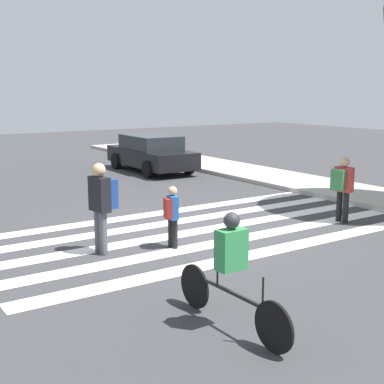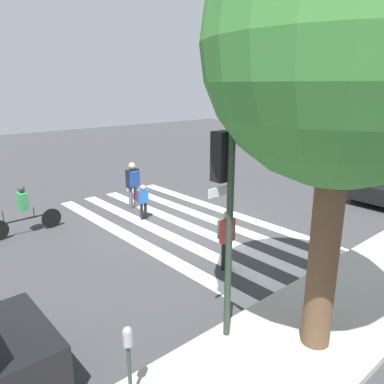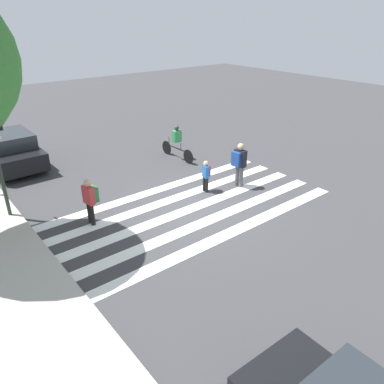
% 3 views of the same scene
% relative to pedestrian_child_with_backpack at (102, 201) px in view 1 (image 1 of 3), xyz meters
% --- Properties ---
extents(ground_plane, '(60.00, 60.00, 0.00)m').
position_rel_pedestrian_child_with_backpack_xyz_m(ground_plane, '(-0.32, 2.60, -1.05)').
color(ground_plane, '#38383A').
extents(sidewalk_curb, '(36.00, 2.50, 0.14)m').
position_rel_pedestrian_child_with_backpack_xyz_m(sidewalk_curb, '(-0.32, 8.85, -0.98)').
color(sidewalk_curb, '#ADA89E').
rests_on(sidewalk_curb, ground_plane).
extents(crosswalk_stripes, '(4.58, 10.00, 0.01)m').
position_rel_pedestrian_child_with_backpack_xyz_m(crosswalk_stripes, '(-0.32, 2.60, -1.05)').
color(crosswalk_stripes, white).
rests_on(crosswalk_stripes, ground_plane).
extents(pedestrian_child_with_backpack, '(0.52, 0.44, 1.80)m').
position_rel_pedestrian_child_with_backpack_xyz_m(pedestrian_child_with_backpack, '(0.00, 0.00, 0.00)').
color(pedestrian_child_with_backpack, '#4C4C51').
rests_on(pedestrian_child_with_backpack, ground_plane).
extents(pedestrian_adult_yellow_jacket, '(0.38, 0.36, 1.27)m').
position_rel_pedestrian_child_with_backpack_xyz_m(pedestrian_adult_yellow_jacket, '(0.46, 1.31, -0.31)').
color(pedestrian_adult_yellow_jacket, black).
rests_on(pedestrian_adult_yellow_jacket, ground_plane).
extents(pedestrian_adult_tall_backpack, '(0.47, 0.41, 1.60)m').
position_rel_pedestrian_child_with_backpack_xyz_m(pedestrian_adult_tall_backpack, '(0.92, 5.85, -0.12)').
color(pedestrian_adult_tall_backpack, black).
rests_on(pedestrian_adult_tall_backpack, ground_plane).
extents(cyclist_far_lane, '(2.34, 0.40, 1.61)m').
position_rel_pedestrian_child_with_backpack_xyz_m(cyclist_far_lane, '(4.08, 0.01, -0.19)').
color(cyclist_far_lane, black).
rests_on(cyclist_far_lane, ground_plane).
extents(car_parked_far_curb, '(4.53, 2.04, 1.43)m').
position_rel_pedestrian_child_with_backpack_xyz_m(car_parked_far_curb, '(-8.86, 6.10, -0.32)').
color(car_parked_far_curb, black).
rests_on(car_parked_far_curb, ground_plane).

